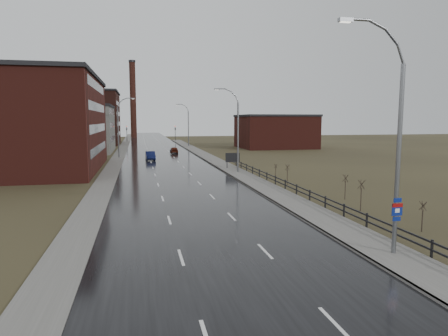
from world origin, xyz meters
name	(u,v)px	position (x,y,z in m)	size (l,w,h in m)	color
ground	(243,285)	(0.00, 0.00, 0.00)	(320.00, 320.00, 0.00)	#2D2819
road	(162,158)	(0.00, 60.00, 0.03)	(14.00, 300.00, 0.06)	black
sidewalk_right	(238,173)	(8.60, 35.00, 0.09)	(3.20, 180.00, 0.18)	#595651
curb_right	(227,174)	(7.08, 35.00, 0.09)	(0.16, 180.00, 0.18)	slate
sidewalk_left	(117,159)	(-8.20, 60.00, 0.06)	(2.40, 260.00, 0.12)	#595651
warehouse_near	(17,123)	(-20.99, 45.00, 6.76)	(22.44, 28.56, 13.50)	#471914
warehouse_mid	(75,129)	(-17.99, 78.00, 5.26)	(16.32, 20.40, 10.50)	slate
warehouse_far	(73,118)	(-22.99, 108.00, 7.76)	(26.52, 24.48, 15.50)	#331611
building_right	(275,131)	(30.30, 82.00, 4.26)	(18.36, 16.32, 8.50)	#471914
smokestack	(133,99)	(-6.00, 150.00, 15.50)	(2.70, 2.70, 30.70)	#331611
streetlight_main	(394,142)	(8.47, 2.00, 6.06)	(3.91, 0.29, 12.11)	slate
streetlight_right_mid	(236,130)	(8.50, 36.00, 5.84)	(3.36, 0.28, 11.35)	slate
streetlight_left	(120,127)	(-7.70, 62.00, 5.84)	(3.36, 0.28, 11.35)	slate
streetlight_right_far	(187,125)	(8.50, 90.00, 5.84)	(3.36, 0.28, 11.35)	slate
guardrail	(299,190)	(10.30, 18.31, 0.71)	(0.10, 53.05, 1.10)	black
shrub_b	(423,216)	(13.48, 5.73, 1.06)	(0.48, 0.50, 2.01)	#382D23
shrub_c	(361,194)	(12.87, 12.01, 1.32)	(0.59, 0.62, 2.49)	#382D23
shrub_d	(345,186)	(13.92, 16.39, 1.22)	(0.55, 0.57, 2.30)	#382D23
shrub_e	(287,174)	(11.81, 25.33, 1.22)	(0.55, 0.58, 2.30)	#382D23
shrub_f	(276,170)	(12.66, 31.58, 0.85)	(0.39, 0.41, 1.61)	#382D23
billboard	(233,158)	(9.10, 40.37, 1.64)	(2.13, 0.17, 2.40)	black
traffic_light_left	(127,128)	(-8.00, 120.00, 4.60)	(0.58, 2.73, 5.30)	black
traffic_light_right	(175,128)	(8.00, 120.00, 4.60)	(0.58, 2.73, 5.30)	black
car_near	(150,156)	(-2.29, 56.36, 0.76)	(1.61, 4.61, 1.52)	#0B113A
car_far	(174,150)	(3.18, 70.25, 0.68)	(1.60, 3.97, 1.35)	#45150B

